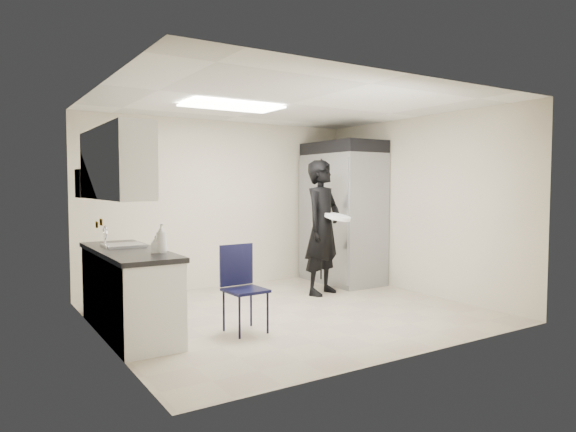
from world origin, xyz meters
TOP-DOWN VIEW (x-y plane):
  - floor at (0.00, 0.00)m, footprint 4.50×4.50m
  - ceiling at (0.00, 0.00)m, footprint 4.50×4.50m
  - back_wall at (0.00, 2.00)m, footprint 4.50×0.00m
  - left_wall at (-2.25, 0.00)m, footprint 0.00×4.00m
  - right_wall at (2.25, 0.00)m, footprint 0.00×4.00m
  - ceiling_panel at (-0.60, 0.40)m, footprint 1.20×0.60m
  - lower_counter at (-1.95, 0.20)m, footprint 0.60×1.90m
  - countertop at (-1.95, 0.20)m, footprint 0.64×1.95m
  - sink at (-1.93, 0.45)m, footprint 0.42×0.40m
  - faucet at (-2.13, 0.45)m, footprint 0.02×0.02m
  - upper_cabinets at (-2.08, 0.20)m, footprint 0.35×1.80m
  - towel_dispenser at (-2.14, 1.35)m, footprint 0.22×0.30m
  - notice_sticker_left at (-2.24, 0.10)m, footprint 0.00×0.12m
  - notice_sticker_right at (-2.24, 0.30)m, footprint 0.00×0.12m
  - commercial_fridge at (1.83, 1.27)m, footprint 0.80×1.35m
  - fridge_compressor at (1.83, 1.27)m, footprint 0.80×1.35m
  - folding_chair at (-0.88, -0.47)m, footprint 0.43×0.43m
  - man_tuxedo at (1.00, 0.68)m, footprint 0.85×0.71m
  - bucket_lid at (1.09, 0.45)m, footprint 0.49×0.49m
  - soap_bottle_a at (-1.74, -0.29)m, footprint 0.12×0.12m
  - soap_bottle_b at (-1.80, -0.27)m, footprint 0.11×0.11m

SIDE VIEW (x-z plane):
  - floor at x=0.00m, z-range 0.00..0.00m
  - lower_counter at x=-1.95m, z-range 0.00..0.86m
  - folding_chair at x=-0.88m, z-range 0.00..0.92m
  - sink at x=-1.93m, z-range 0.80..0.94m
  - countertop at x=-1.95m, z-range 0.86..0.91m
  - man_tuxedo at x=1.00m, z-range 0.00..1.96m
  - soap_bottle_b at x=-1.80m, z-range 0.91..1.09m
  - faucet at x=-2.13m, z-range 0.90..1.14m
  - commercial_fridge at x=1.83m, z-range 0.00..2.10m
  - soap_bottle_a at x=-1.74m, z-range 0.91..1.21m
  - bucket_lid at x=1.09m, z-range 1.12..1.17m
  - notice_sticker_right at x=-2.24m, z-range 1.15..1.21m
  - notice_sticker_left at x=-2.24m, z-range 1.19..1.25m
  - back_wall at x=0.00m, z-range -0.95..3.55m
  - left_wall at x=-2.25m, z-range -0.70..3.30m
  - right_wall at x=2.25m, z-range -0.70..3.30m
  - towel_dispenser at x=-2.14m, z-range 1.45..1.80m
  - upper_cabinets at x=-2.08m, z-range 1.45..2.20m
  - fridge_compressor at x=1.83m, z-range 2.10..2.30m
  - ceiling_panel at x=-0.60m, z-range 2.56..2.58m
  - ceiling at x=0.00m, z-range 2.60..2.60m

